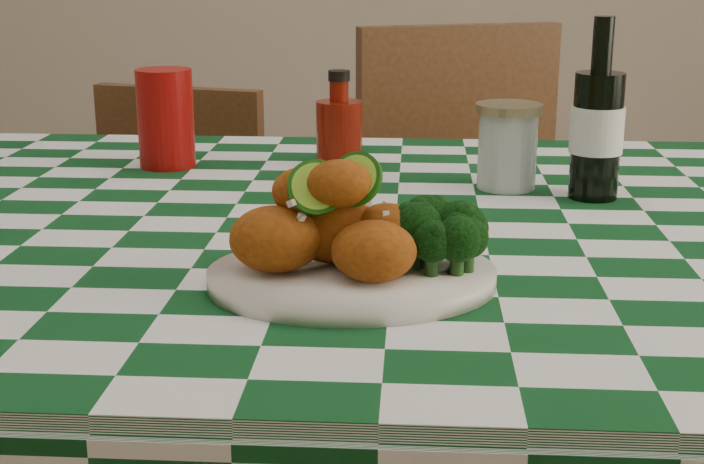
# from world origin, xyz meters

# --- Properties ---
(plate) EXTENTS (0.30, 0.25, 0.02)m
(plate) POSITION_xyz_m (0.07, -0.24, 0.80)
(plate) COLOR silver
(plate) RESTS_ON dining_table
(fried_chicken_pile) EXTENTS (0.17, 0.12, 0.11)m
(fried_chicken_pile) POSITION_xyz_m (0.05, -0.24, 0.86)
(fried_chicken_pile) COLOR #A0490F
(fried_chicken_pile) RESTS_ON plate
(broccoli_side) EXTENTS (0.09, 0.09, 0.07)m
(broccoli_side) POSITION_xyz_m (0.15, -0.23, 0.84)
(broccoli_side) COLOR black
(broccoli_side) RESTS_ON plate
(red_tumbler) EXTENTS (0.10, 0.10, 0.14)m
(red_tumbler) POSITION_xyz_m (-0.24, 0.28, 0.86)
(red_tumbler) COLOR #910907
(red_tumbler) RESTS_ON dining_table
(ketchup_bottle) EXTENTS (0.08, 0.08, 0.14)m
(ketchup_bottle) POSITION_xyz_m (0.01, 0.30, 0.86)
(ketchup_bottle) COLOR #701005
(ketchup_bottle) RESTS_ON dining_table
(mason_jar) EXTENTS (0.11, 0.11, 0.11)m
(mason_jar) POSITION_xyz_m (0.25, 0.17, 0.84)
(mason_jar) COLOR #B2BCBA
(mason_jar) RESTS_ON dining_table
(beer_bottle) EXTENTS (0.09, 0.09, 0.23)m
(beer_bottle) POSITION_xyz_m (0.36, 0.13, 0.90)
(beer_bottle) COLOR black
(beer_bottle) RESTS_ON dining_table
(wooden_chair_left) EXTENTS (0.45, 0.47, 0.82)m
(wooden_chair_left) POSITION_xyz_m (-0.41, 0.71, 0.41)
(wooden_chair_left) COLOR #472814
(wooden_chair_left) RESTS_ON ground
(wooden_chair_right) EXTENTS (0.56, 0.57, 0.95)m
(wooden_chair_right) POSITION_xyz_m (0.28, 0.72, 0.47)
(wooden_chair_right) COLOR #472814
(wooden_chair_right) RESTS_ON ground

